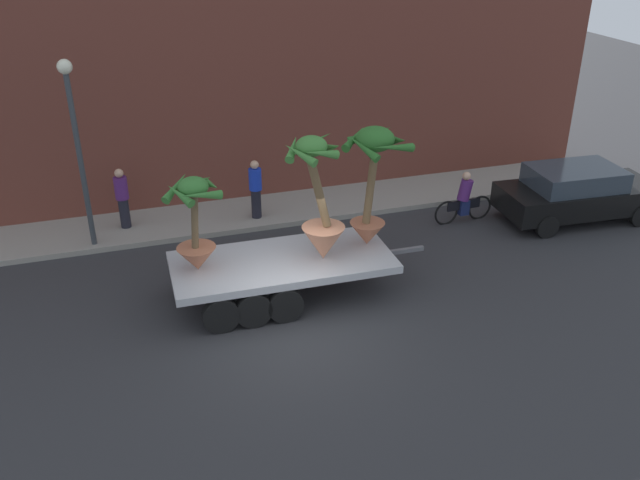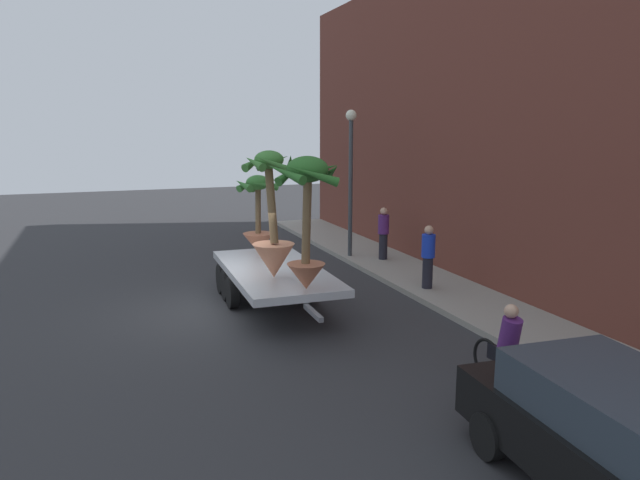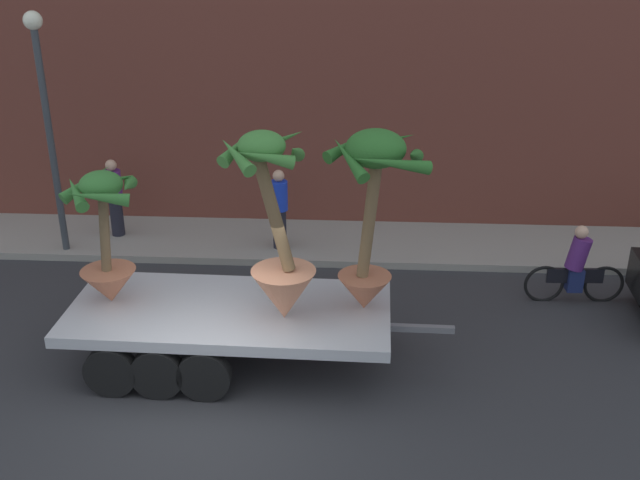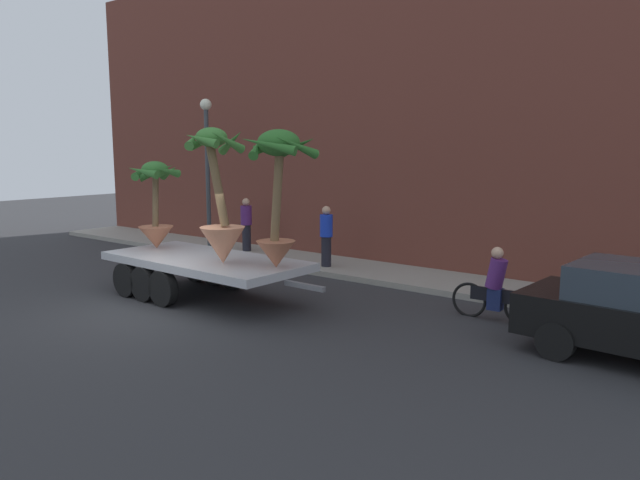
{
  "view_description": "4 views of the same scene",
  "coord_description": "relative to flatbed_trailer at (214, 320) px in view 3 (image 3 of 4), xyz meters",
  "views": [
    {
      "loc": [
        -3.17,
        -11.64,
        8.26
      ],
      "look_at": [
        1.05,
        1.48,
        1.31
      ],
      "focal_mm": 37.8,
      "sensor_mm": 36.0,
      "label": 1
    },
    {
      "loc": [
        13.84,
        -2.45,
        4.42
      ],
      "look_at": [
        1.72,
        2.08,
        1.93
      ],
      "focal_mm": 33.01,
      "sensor_mm": 36.0,
      "label": 2
    },
    {
      "loc": [
        2.16,
        -8.79,
        6.67
      ],
      "look_at": [
        1.52,
        2.23,
        1.83
      ],
      "focal_mm": 42.29,
      "sensor_mm": 36.0,
      "label": 3
    },
    {
      "loc": [
        10.58,
        -7.67,
        3.48
      ],
      "look_at": [
        2.78,
        2.38,
        1.52
      ],
      "focal_mm": 33.81,
      "sensor_mm": 36.0,
      "label": 4
    }
  ],
  "objects": [
    {
      "name": "potted_palm_middle",
      "position": [
        2.43,
        0.1,
        1.92
      ],
      "size": [
        1.57,
        1.63,
        2.86
      ],
      "color": "#B26647",
      "rests_on": "flatbed_trailer"
    },
    {
      "name": "cyclist",
      "position": [
        6.24,
        2.39,
        -0.08
      ],
      "size": [
        1.84,
        0.36,
        1.54
      ],
      "color": "black",
      "rests_on": "ground"
    },
    {
      "name": "street_lamp",
      "position": [
        -3.89,
        3.83,
        2.48
      ],
      "size": [
        0.36,
        0.36,
        4.83
      ],
      "color": "#383D42",
      "rests_on": "sidewalk"
    },
    {
      "name": "building_facade",
      "position": [
        0.12,
        6.33,
        3.9
      ],
      "size": [
        24.0,
        1.2,
        9.29
      ],
      "primitive_type": "cube",
      "color": "brown",
      "rests_on": "ground"
    },
    {
      "name": "potted_palm_front",
      "position": [
        -1.62,
        0.09,
        1.26
      ],
      "size": [
        1.26,
        1.32,
        2.17
      ],
      "color": "#B26647",
      "rests_on": "flatbed_trailer"
    },
    {
      "name": "pedestrian_far_left",
      "position": [
        -3.02,
        4.64,
        0.3
      ],
      "size": [
        0.36,
        0.36,
        1.71
      ],
      "color": "black",
      "rests_on": "sidewalk"
    },
    {
      "name": "flatbed_trailer",
      "position": [
        0.0,
        0.0,
        0.0
      ],
      "size": [
        6.05,
        2.36,
        0.98
      ],
      "color": "#B7BABF",
      "rests_on": "ground"
    },
    {
      "name": "potted_palm_rear",
      "position": [
        1.06,
        -0.27,
        1.41
      ],
      "size": [
        1.41,
        1.32,
        2.92
      ],
      "color": "tan",
      "rests_on": "flatbed_trailer"
    },
    {
      "name": "ground_plane",
      "position": [
        0.12,
        -1.47,
        -0.75
      ],
      "size": [
        60.0,
        60.0,
        0.0
      ],
      "primitive_type": "plane",
      "color": "#2D2D30"
    },
    {
      "name": "sidewalk",
      "position": [
        0.12,
        4.63,
        -0.67
      ],
      "size": [
        24.0,
        2.2,
        0.15
      ],
      "primitive_type": "cube",
      "color": "gray",
      "rests_on": "ground"
    },
    {
      "name": "pedestrian_near_gate",
      "position": [
        0.59,
        4.17,
        0.3
      ],
      "size": [
        0.36,
        0.36,
        1.71
      ],
      "color": "black",
      "rests_on": "sidewalk"
    }
  ]
}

